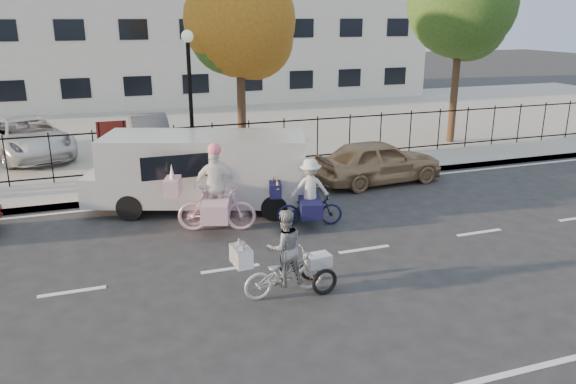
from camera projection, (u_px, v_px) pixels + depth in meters
name	position (u px, v px, depth m)	size (l,w,h in m)	color
ground	(230.00, 269.00, 11.30)	(120.00, 120.00, 0.00)	#333334
road_markings	(230.00, 269.00, 11.30)	(60.00, 9.52, 0.01)	silver
curb	(188.00, 194.00, 15.83)	(60.00, 0.10, 0.15)	#A8A399
sidewalk	(182.00, 184.00, 16.77)	(60.00, 2.20, 0.15)	#A8A399
parking_lot	(150.00, 129.00, 24.79)	(60.00, 15.60, 0.15)	#A8A399
iron_fence	(175.00, 149.00, 17.51)	(58.00, 0.06, 1.50)	black
building	(128.00, 49.00, 32.91)	(34.00, 10.00, 6.00)	silver
lamppost	(189.00, 78.00, 16.65)	(0.36, 0.36, 4.33)	black
street_sign	(112.00, 139.00, 16.42)	(0.85, 0.06, 1.80)	black
zebra_trike	(285.00, 262.00, 10.11)	(1.91, 0.77, 1.63)	silver
unicorn_bike	(215.00, 199.00, 13.09)	(2.16, 1.55, 2.13)	#EEB5D2
bull_bike	(309.00, 199.00, 13.49)	(1.84, 1.29, 1.65)	#101436
white_van	(202.00, 169.00, 14.46)	(6.04, 3.48, 1.98)	silver
gold_sedan	(378.00, 161.00, 16.94)	(1.58, 3.92, 1.34)	tan
lot_car_b	(28.00, 137.00, 19.50)	(2.25, 4.88, 1.36)	silver
lot_car_c	(150.00, 132.00, 20.62)	(1.31, 3.76, 1.24)	#53555B
tree_mid	(243.00, 26.00, 17.76)	(3.58, 3.55, 6.51)	#442D1D
tree_east	(464.00, 9.00, 20.64)	(3.98, 3.98, 7.30)	#442D1D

